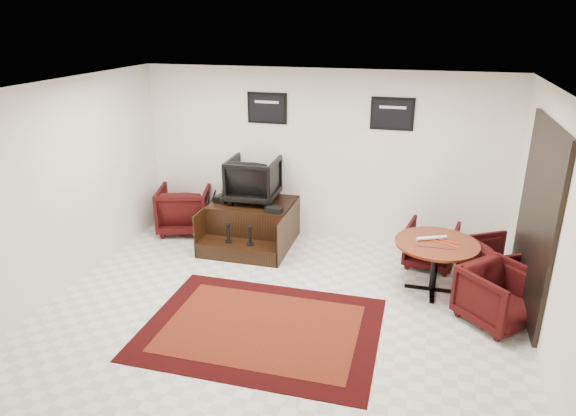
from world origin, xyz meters
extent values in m
plane|color=white|center=(0.00, 0.00, 0.00)|extent=(6.00, 6.00, 0.00)
cube|color=white|center=(0.00, 2.50, 1.40)|extent=(6.00, 0.02, 2.80)
cube|color=white|center=(0.00, -2.50, 1.40)|extent=(6.00, 0.02, 2.80)
cube|color=white|center=(-3.00, 0.00, 1.40)|extent=(0.02, 5.00, 2.80)
cube|color=white|center=(3.00, 0.00, 1.40)|extent=(0.02, 5.00, 2.80)
cube|color=white|center=(0.00, 0.00, 2.80)|extent=(6.00, 5.00, 0.02)
cube|color=black|center=(2.97, 0.70, 1.30)|extent=(0.05, 1.90, 2.30)
cube|color=black|center=(2.96, 0.70, 1.30)|extent=(0.02, 1.72, 2.12)
cube|color=black|center=(2.97, 0.70, 1.30)|extent=(0.03, 0.05, 2.12)
cube|color=black|center=(-0.90, 2.48, 2.15)|extent=(0.66, 0.03, 0.50)
cube|color=black|center=(-0.90, 2.46, 2.15)|extent=(0.58, 0.01, 0.42)
cube|color=silver|center=(-0.90, 2.46, 2.25)|extent=(0.40, 0.00, 0.04)
cube|color=black|center=(1.10, 2.48, 2.15)|extent=(0.66, 0.03, 0.50)
cube|color=black|center=(1.10, 2.46, 2.15)|extent=(0.58, 0.01, 0.42)
cube|color=silver|center=(1.10, 2.46, 2.25)|extent=(0.40, 0.00, 0.04)
cube|color=black|center=(-0.09, -0.45, 0.00)|extent=(2.80, 2.10, 0.01)
cube|color=#4F160B|center=(-0.09, -0.45, 0.01)|extent=(2.30, 1.60, 0.01)
cube|color=black|center=(-1.01, 2.00, 0.35)|extent=(1.34, 0.99, 0.69)
cube|color=black|center=(-1.01, 1.31, 0.12)|extent=(1.34, 0.40, 0.25)
cube|color=black|center=(-1.68, 1.80, 0.35)|extent=(0.02, 1.39, 0.69)
cube|color=black|center=(-0.35, 1.80, 0.35)|extent=(0.02, 1.39, 0.69)
cylinder|color=black|center=(-1.19, 1.31, 0.26)|extent=(0.11, 0.11, 0.02)
cylinder|color=black|center=(-1.19, 1.31, 0.39)|extent=(0.04, 0.04, 0.24)
sphere|color=black|center=(-1.19, 1.31, 0.54)|extent=(0.07, 0.07, 0.07)
cylinder|color=black|center=(-0.84, 1.31, 0.26)|extent=(0.11, 0.11, 0.02)
cylinder|color=black|center=(-0.84, 1.31, 0.39)|extent=(0.04, 0.04, 0.24)
sphere|color=black|center=(-0.84, 1.31, 0.54)|extent=(0.07, 0.07, 0.07)
imported|color=black|center=(-1.01, 2.05, 1.10)|extent=(0.80, 0.75, 0.80)
cube|color=black|center=(-1.54, 1.90, 0.74)|extent=(0.17, 0.30, 0.10)
cube|color=black|center=(-1.43, 1.87, 0.74)|extent=(0.17, 0.30, 0.10)
cube|color=black|center=(-0.54, 1.62, 0.74)|extent=(0.26, 0.19, 0.09)
imported|color=black|center=(-2.31, 2.10, 0.44)|extent=(1.04, 1.01, 0.89)
cylinder|color=#4C170A|center=(1.89, 1.04, 0.71)|extent=(1.11, 1.11, 0.03)
cylinder|color=black|center=(1.89, 1.04, 0.37)|extent=(0.09, 0.09, 0.65)
cube|color=black|center=(1.89, 1.04, 0.01)|extent=(0.74, 0.06, 0.03)
cube|color=black|center=(1.89, 1.04, 0.01)|extent=(0.06, 0.74, 0.03)
imported|color=black|center=(1.85, 1.83, 0.37)|extent=(0.81, 0.78, 0.73)
imported|color=black|center=(2.72, 1.33, 0.39)|extent=(0.99, 1.01, 0.78)
imported|color=black|center=(2.65, 0.43, 0.40)|extent=(1.06, 1.06, 0.80)
cylinder|color=white|center=(1.82, 1.11, 0.75)|extent=(0.40, 0.22, 0.05)
cylinder|color=#F4430D|center=(1.97, 1.02, 0.73)|extent=(0.41, 0.22, 0.01)
cylinder|color=#F4430D|center=(1.97, 1.12, 0.73)|extent=(0.43, 0.16, 0.01)
cylinder|color=#4C1933|center=(1.67, 0.85, 0.73)|extent=(0.10, 0.01, 0.01)
cylinder|color=#4C1933|center=(1.73, 0.85, 0.73)|extent=(0.10, 0.01, 0.01)
cylinder|color=#4C1933|center=(1.79, 0.85, 0.73)|extent=(0.10, 0.01, 0.01)
cylinder|color=#4C1933|center=(1.85, 0.85, 0.73)|extent=(0.10, 0.01, 0.01)
cylinder|color=#4C1933|center=(1.91, 0.85, 0.73)|extent=(0.10, 0.01, 0.01)
cylinder|color=#4C1933|center=(1.97, 0.85, 0.73)|extent=(0.10, 0.01, 0.01)
cylinder|color=#4C1933|center=(2.03, 0.85, 0.73)|extent=(0.10, 0.01, 0.01)
cylinder|color=#4C1933|center=(2.09, 0.85, 0.73)|extent=(0.10, 0.01, 0.01)
camera|label=1|loc=(1.59, -5.49, 3.54)|focal=32.00mm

